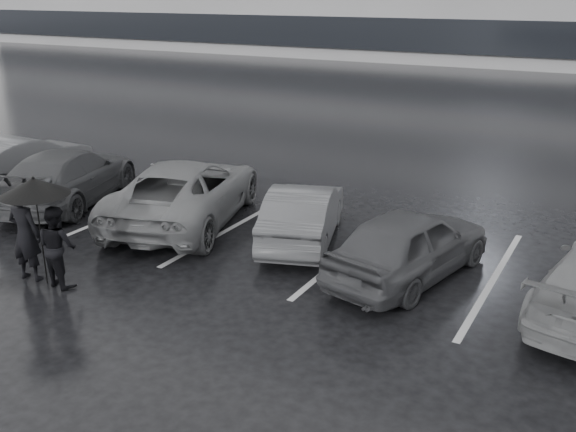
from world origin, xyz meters
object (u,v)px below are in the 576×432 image
(car_west_c, at_px, (68,176))
(pedestrian_right, at_px, (57,246))
(car_west_a, at_px, (303,213))
(car_west_d, at_px, (23,160))
(car_main, at_px, (409,244))
(pedestrian_left, at_px, (25,234))
(car_west_b, at_px, (185,191))

(car_west_c, relative_size, pedestrian_right, 3.15)
(car_west_a, height_order, pedestrian_right, pedestrian_right)
(car_west_a, xyz_separation_m, car_west_c, (-6.16, -0.51, 0.07))
(car_west_a, height_order, car_west_d, car_west_d)
(car_main, relative_size, pedestrian_right, 2.60)
(car_main, xyz_separation_m, car_west_c, (-8.65, 0.16, 0.02))
(car_west_d, height_order, pedestrian_left, pedestrian_left)
(car_west_a, xyz_separation_m, pedestrian_right, (-2.74, -3.93, 0.13))
(car_main, height_order, pedestrian_right, pedestrian_right)
(car_west_c, bearing_deg, car_west_d, -33.32)
(car_west_a, bearing_deg, car_main, 146.65)
(car_west_c, relative_size, car_west_d, 1.19)
(car_west_a, relative_size, pedestrian_right, 2.49)
(car_west_c, height_order, pedestrian_right, pedestrian_right)
(car_main, relative_size, car_west_c, 0.83)
(car_west_d, bearing_deg, pedestrian_right, 145.19)
(car_west_d, xyz_separation_m, pedestrian_left, (5.07, -4.13, 0.22))
(car_west_a, bearing_deg, car_west_c, -13.41)
(car_main, relative_size, car_west_b, 0.76)
(car_main, distance_m, car_west_b, 5.37)
(car_west_c, height_order, car_west_d, car_west_c)
(car_west_a, relative_size, car_west_b, 0.72)
(car_west_b, height_order, car_west_d, car_west_b)
(car_west_d, relative_size, pedestrian_right, 2.65)
(car_west_c, xyz_separation_m, pedestrian_left, (2.74, -3.52, 0.19))
(car_west_a, relative_size, car_west_d, 0.94)
(car_west_b, distance_m, car_west_d, 5.65)
(car_west_a, xyz_separation_m, pedestrian_left, (-3.42, -4.03, 0.25))
(car_west_b, xyz_separation_m, car_west_c, (-3.31, -0.32, -0.03))
(pedestrian_left, bearing_deg, car_main, -158.96)
(pedestrian_left, bearing_deg, pedestrian_right, 179.43)
(car_west_c, bearing_deg, car_west_a, 166.26)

